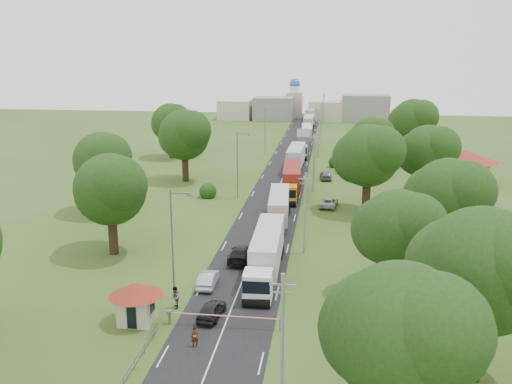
% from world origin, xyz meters
% --- Properties ---
extents(ground, '(260.00, 260.00, 0.00)m').
position_xyz_m(ground, '(0.00, 0.00, 0.00)').
color(ground, '#36511B').
rests_on(ground, ground).
extents(road, '(8.00, 200.00, 0.04)m').
position_xyz_m(road, '(0.00, 20.00, 0.00)').
color(road, black).
rests_on(road, ground).
extents(boom_barrier, '(9.22, 0.35, 1.18)m').
position_xyz_m(boom_barrier, '(-1.36, -25.00, 0.89)').
color(boom_barrier, slate).
rests_on(boom_barrier, ground).
extents(guard_booth, '(4.40, 4.40, 3.45)m').
position_xyz_m(guard_booth, '(-7.20, -25.00, 2.16)').
color(guard_booth, beige).
rests_on(guard_booth, ground).
extents(info_sign, '(0.12, 3.10, 4.10)m').
position_xyz_m(info_sign, '(5.20, 35.00, 3.00)').
color(info_sign, slate).
rests_on(info_sign, ground).
extents(pole_0, '(1.60, 0.24, 9.00)m').
position_xyz_m(pole_0, '(5.50, -35.00, 4.68)').
color(pole_0, gray).
rests_on(pole_0, ground).
extents(pole_1, '(1.60, 0.24, 9.00)m').
position_xyz_m(pole_1, '(5.50, -7.00, 4.68)').
color(pole_1, gray).
rests_on(pole_1, ground).
extents(pole_2, '(1.60, 0.24, 9.00)m').
position_xyz_m(pole_2, '(5.50, 21.00, 4.68)').
color(pole_2, gray).
rests_on(pole_2, ground).
extents(pole_3, '(1.60, 0.24, 9.00)m').
position_xyz_m(pole_3, '(5.50, 49.00, 4.68)').
color(pole_3, gray).
rests_on(pole_3, ground).
extents(pole_4, '(1.60, 0.24, 9.00)m').
position_xyz_m(pole_4, '(5.50, 77.00, 4.68)').
color(pole_4, gray).
rests_on(pole_4, ground).
extents(pole_5, '(1.60, 0.24, 9.00)m').
position_xyz_m(pole_5, '(5.50, 105.00, 4.68)').
color(pole_5, gray).
rests_on(pole_5, ground).
extents(lamp_0, '(2.03, 0.22, 10.00)m').
position_xyz_m(lamp_0, '(-5.35, -20.00, 5.55)').
color(lamp_0, slate).
rests_on(lamp_0, ground).
extents(lamp_1, '(2.03, 0.22, 10.00)m').
position_xyz_m(lamp_1, '(-5.35, 15.00, 5.55)').
color(lamp_1, slate).
rests_on(lamp_1, ground).
extents(lamp_2, '(2.03, 0.22, 10.00)m').
position_xyz_m(lamp_2, '(-5.35, 50.00, 5.55)').
color(lamp_2, slate).
rests_on(lamp_2, ground).
extents(tree_0, '(8.80, 8.80, 11.07)m').
position_xyz_m(tree_0, '(11.99, -37.84, 7.22)').
color(tree_0, '#382616').
rests_on(tree_0, ground).
extents(tree_1, '(9.60, 9.60, 12.05)m').
position_xyz_m(tree_1, '(17.99, -29.83, 7.85)').
color(tree_1, '#382616').
rests_on(tree_1, ground).
extents(tree_2, '(8.00, 8.00, 10.10)m').
position_xyz_m(tree_2, '(13.99, -17.86, 6.60)').
color(tree_2, '#382616').
rests_on(tree_2, ground).
extents(tree_3, '(8.80, 8.80, 11.07)m').
position_xyz_m(tree_3, '(19.99, -7.84, 7.22)').
color(tree_3, '#382616').
rests_on(tree_3, ground).
extents(tree_4, '(9.60, 9.60, 12.05)m').
position_xyz_m(tree_4, '(12.99, 10.17, 7.85)').
color(tree_4, '#382616').
rests_on(tree_4, ground).
extents(tree_5, '(8.80, 8.80, 11.07)m').
position_xyz_m(tree_5, '(21.99, 18.16, 7.22)').
color(tree_5, '#382616').
rests_on(tree_5, ground).
extents(tree_6, '(8.00, 8.00, 10.10)m').
position_xyz_m(tree_6, '(14.99, 35.14, 6.60)').
color(tree_6, '#382616').
rests_on(tree_6, ground).
extents(tree_7, '(9.60, 9.60, 12.05)m').
position_xyz_m(tree_7, '(23.99, 50.17, 7.85)').
color(tree_7, '#382616').
rests_on(tree_7, ground).
extents(tree_10, '(8.80, 8.80, 11.07)m').
position_xyz_m(tree_10, '(-15.01, -9.84, 7.22)').
color(tree_10, '#382616').
rests_on(tree_10, ground).
extents(tree_11, '(8.80, 8.80, 11.07)m').
position_xyz_m(tree_11, '(-22.01, 5.16, 7.22)').
color(tree_11, '#382616').
rests_on(tree_11, ground).
extents(tree_12, '(9.60, 9.60, 12.05)m').
position_xyz_m(tree_12, '(-16.01, 25.17, 7.85)').
color(tree_12, '#382616').
rests_on(tree_12, ground).
extents(tree_13, '(8.80, 8.80, 11.07)m').
position_xyz_m(tree_13, '(-24.01, 45.16, 7.22)').
color(tree_13, '#382616').
rests_on(tree_13, ground).
extents(house_cream, '(10.08, 10.08, 5.80)m').
position_xyz_m(house_cream, '(30.00, 30.00, 3.64)').
color(house_cream, beige).
rests_on(house_cream, ground).
extents(distant_town, '(52.00, 8.00, 8.00)m').
position_xyz_m(distant_town, '(0.68, 110.00, 3.49)').
color(distant_town, gray).
rests_on(distant_town, ground).
extents(church, '(5.00, 5.00, 12.30)m').
position_xyz_m(church, '(-4.00, 118.00, 5.39)').
color(church, beige).
rests_on(church, ground).
extents(truck_0, '(2.91, 15.15, 4.19)m').
position_xyz_m(truck_0, '(2.10, -13.67, 2.22)').
color(truck_0, white).
rests_on(truck_0, ground).
extents(truck_1, '(3.11, 14.02, 3.87)m').
position_xyz_m(truck_1, '(1.73, 2.62, 2.05)').
color(truck_1, '#9E3212').
rests_on(truck_1, ground).
extents(truck_2, '(3.30, 15.20, 4.20)m').
position_xyz_m(truck_2, '(2.24, 18.65, 2.23)').
color(truck_2, gold).
rests_on(truck_2, ground).
extents(truck_3, '(2.84, 15.09, 4.18)m').
position_xyz_m(truck_3, '(1.73, 36.14, 2.22)').
color(truck_3, '#17538C').
rests_on(truck_3, ground).
extents(truck_4, '(3.40, 15.76, 4.35)m').
position_xyz_m(truck_4, '(2.15, 53.13, 2.31)').
color(truck_4, '#BCBCBC').
rests_on(truck_4, ground).
extents(truck_5, '(2.87, 13.59, 3.75)m').
position_xyz_m(truck_5, '(2.19, 68.89, 1.99)').
color(truck_5, '#B62E1C').
rests_on(truck_5, ground).
extents(truck_6, '(2.40, 13.89, 3.85)m').
position_xyz_m(truck_6, '(1.82, 87.72, 2.04)').
color(truck_6, '#276726').
rests_on(truck_6, ground).
extents(truck_7, '(3.36, 15.49, 4.28)m').
position_xyz_m(truck_7, '(1.98, 103.68, 2.27)').
color(truck_7, '#ABABAB').
rests_on(truck_7, ground).
extents(truck_8, '(2.88, 13.67, 3.78)m').
position_xyz_m(truck_8, '(2.15, 121.48, 2.00)').
color(truck_8, brown).
rests_on(truck_8, ground).
extents(car_lane_front, '(2.08, 4.24, 1.39)m').
position_xyz_m(car_lane_front, '(-1.33, -23.50, 0.70)').
color(car_lane_front, black).
rests_on(car_lane_front, ground).
extents(car_lane_mid, '(1.55, 4.25, 1.39)m').
position_xyz_m(car_lane_mid, '(-3.00, -17.19, 0.70)').
color(car_lane_mid, '#AEB2B7').
rests_on(car_lane_mid, ground).
extents(car_lane_rear, '(2.29, 5.47, 1.58)m').
position_xyz_m(car_lane_rear, '(-1.00, -10.32, 0.79)').
color(car_lane_rear, black).
rests_on(car_lane_rear, ground).
extents(car_verge_near, '(2.84, 5.02, 1.32)m').
position_xyz_m(car_verge_near, '(8.00, 12.08, 0.66)').
color(car_verge_near, '#B0B0B0').
rests_on(car_verge_near, ground).
extents(car_verge_far, '(2.20, 4.62, 1.52)m').
position_xyz_m(car_verge_far, '(7.35, 29.47, 0.76)').
color(car_verge_far, '#585C5F').
rests_on(car_verge_far, ground).
extents(pedestrian_near, '(0.65, 0.51, 1.56)m').
position_xyz_m(pedestrian_near, '(-1.58, -28.35, 0.78)').
color(pedestrian_near, gray).
rests_on(pedestrian_near, ground).
extents(pedestrian_booth, '(1.01, 1.14, 1.95)m').
position_xyz_m(pedestrian_booth, '(-4.80, -22.21, 0.98)').
color(pedestrian_booth, gray).
rests_on(pedestrian_booth, ground).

